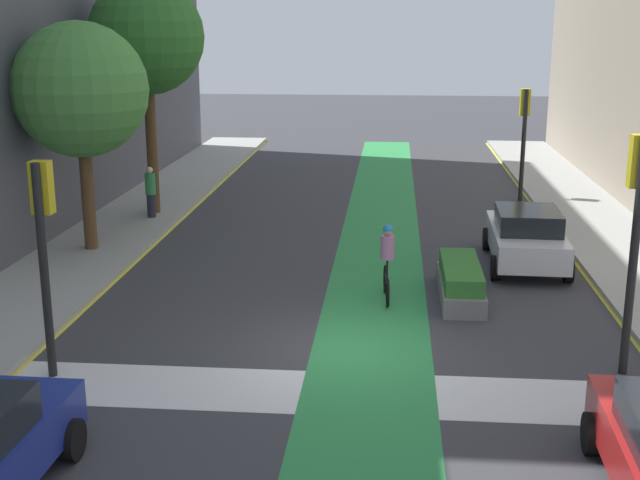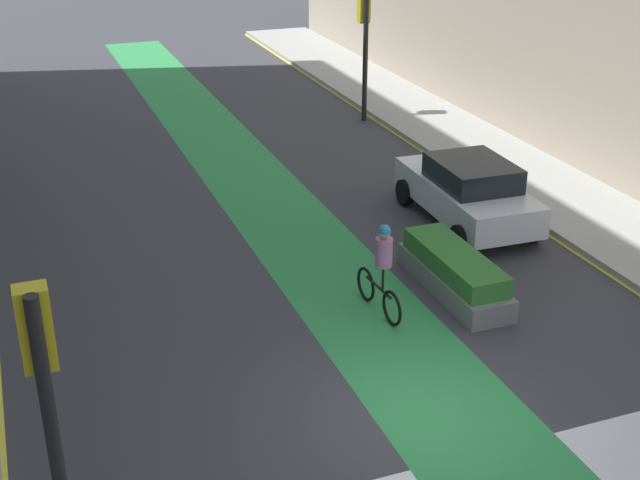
% 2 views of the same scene
% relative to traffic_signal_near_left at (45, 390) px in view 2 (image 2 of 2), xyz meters
% --- Properties ---
extents(ground_plane, '(120.00, 120.00, 0.00)m').
position_rel_traffic_signal_near_left_xyz_m(ground_plane, '(5.24, 1.60, -2.81)').
color(ground_plane, '#38383D').
extents(bike_lane_paint, '(2.40, 60.00, 0.01)m').
position_rel_traffic_signal_near_left_xyz_m(bike_lane_paint, '(5.86, 1.60, -2.80)').
color(bike_lane_paint, '#2D8C47').
rests_on(bike_lane_paint, ground_plane).
extents(traffic_signal_near_left, '(0.35, 0.52, 3.99)m').
position_rel_traffic_signal_near_left_xyz_m(traffic_signal_near_left, '(0.00, 0.00, 0.00)').
color(traffic_signal_near_left, black).
rests_on(traffic_signal_near_left, ground_plane).
extents(traffic_signal_far_right, '(0.35, 0.52, 4.04)m').
position_rel_traffic_signal_near_left_xyz_m(traffic_signal_far_right, '(10.88, 16.71, 0.03)').
color(traffic_signal_far_right, black).
rests_on(traffic_signal_far_right, ground_plane).
extents(car_white_right_far, '(2.13, 4.25, 1.57)m').
position_rel_traffic_signal_near_left_xyz_m(car_white_right_far, '(9.79, 8.03, -2.00)').
color(car_white_right_far, silver).
rests_on(car_white_right_far, ground_plane).
extents(cyclist_in_lane, '(0.32, 1.73, 1.86)m').
position_rel_traffic_signal_near_left_xyz_m(cyclist_in_lane, '(6.11, 4.76, -1.84)').
color(cyclist_in_lane, black).
rests_on(cyclist_in_lane, ground_plane).
extents(median_planter, '(0.97, 3.16, 0.85)m').
position_rel_traffic_signal_near_left_xyz_m(median_planter, '(7.86, 5.10, -2.40)').
color(median_planter, slate).
rests_on(median_planter, ground_plane).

